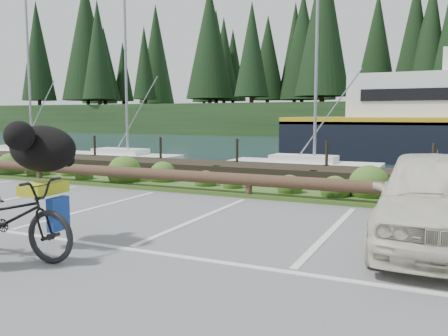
{
  "coord_description": "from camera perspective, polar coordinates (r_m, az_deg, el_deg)",
  "views": [
    {
      "loc": [
        4.34,
        -6.18,
        2.04
      ],
      "look_at": [
        0.79,
        1.45,
        1.1
      ],
      "focal_mm": 38.0,
      "sensor_mm": 36.0,
      "label": 1
    }
  ],
  "objects": [
    {
      "name": "ground",
      "position": [
        7.82,
        -9.88,
        -8.84
      ],
      "size": [
        72.0,
        72.0,
        0.0
      ],
      "primitive_type": "plane",
      "color": "#5D5D5F"
    },
    {
      "name": "harbor_backdrop",
      "position": [
        84.81,
        22.36,
        4.5
      ],
      "size": [
        170.0,
        160.0,
        30.0
      ],
      "color": "#182B3B",
      "rests_on": "ground"
    },
    {
      "name": "vegetation_strip",
      "position": [
        12.43,
        4.21,
        -2.86
      ],
      "size": [
        34.0,
        1.6,
        0.1
      ],
      "primitive_type": "cube",
      "color": "#3D5B21",
      "rests_on": "ground"
    },
    {
      "name": "log_rail",
      "position": [
        11.8,
        3.0,
        -3.6
      ],
      "size": [
        32.0,
        0.3,
        0.6
      ],
      "primitive_type": null,
      "color": "#443021",
      "rests_on": "ground"
    },
    {
      "name": "bicycle",
      "position": [
        7.46,
        -24.39,
        -5.48
      ],
      "size": [
        2.26,
        0.93,
        1.16
      ],
      "primitive_type": "imported",
      "rotation": [
        0.0,
        0.0,
        1.64
      ],
      "color": "black",
      "rests_on": "ground"
    },
    {
      "name": "dog",
      "position": [
        7.84,
        -21.03,
        2.18
      ],
      "size": [
        0.7,
        1.29,
        0.72
      ],
      "primitive_type": "ellipsoid",
      "rotation": [
        0.0,
        0.0,
        1.64
      ],
      "color": "black",
      "rests_on": "bicycle"
    },
    {
      "name": "parked_car",
      "position": [
        8.08,
        24.04,
        -3.33
      ],
      "size": [
        1.98,
        4.51,
        1.51
      ],
      "primitive_type": "imported",
      "rotation": [
        0.0,
        0.0,
        0.04
      ],
      "color": "beige",
      "rests_on": "ground"
    }
  ]
}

